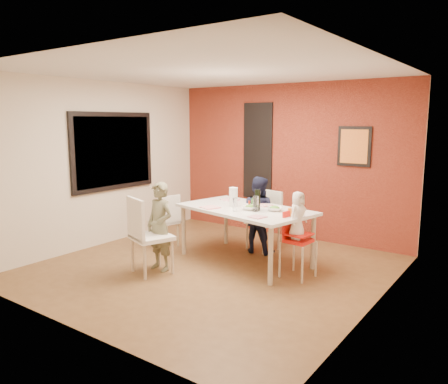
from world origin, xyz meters
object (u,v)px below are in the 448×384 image
Objects in this scene: toddler at (298,215)px; wine_bottle at (257,200)px; chair_left at (166,218)px; high_chair at (296,238)px; dining_table at (245,213)px; paper_towel_roll at (233,197)px; chair_near at (145,232)px; chair_far at (267,217)px; child_near at (160,227)px; child_far at (258,215)px.

toddler is 0.69m from wine_bottle.
high_chair reaches higher than chair_left.
paper_towel_roll is (-0.20, -0.02, 0.21)m from dining_table.
dining_table is at bearing -102.48° from chair_near.
chair_far is 1.07× the size of high_chair.
high_chair is at bearing -126.73° from chair_near.
child_near is at bearing 124.77° from toddler.
child_near is 1.41m from wine_bottle.
child_near is (0.03, 0.25, 0.03)m from chair_near.
toddler is (2.36, -0.01, 0.35)m from chair_left.
chair_near is 0.86× the size of child_near.
child_far is (-0.09, 0.50, -0.13)m from dining_table.
paper_towel_roll is at bearing 64.87° from child_near.
paper_towel_roll is at bearing 109.83° from chair_left.
child_far reaches higher than toddler.
high_chair is (0.89, -0.14, -0.20)m from dining_table.
toddler is (1.67, 0.85, 0.22)m from child_near.
child_far is at bearing 129.61° from chair_left.
chair_far is (-0.07, 0.75, -0.21)m from dining_table.
high_chair is 0.73× the size of child_far.
paper_towel_roll is (0.59, 1.23, 0.36)m from chair_near.
chair_near is at bearing -92.69° from child_near.
wine_bottle is at bearing -11.68° from dining_table.
chair_near reaches higher than high_chair.
toddler reaches higher than dining_table.
chair_near is at bearing 130.65° from toddler.
chair_near is at bearing -97.46° from chair_far.
child_near reaches higher than high_chair.
chair_left is at bearing -174.75° from dining_table.
child_near is at bearing -119.84° from paper_towel_roll.
chair_left is 2.38m from toddler.
chair_far is at bearing 95.24° from dining_table.
chair_near is at bearing 63.93° from child_far.
chair_left is at bearing 95.45° from high_chair.
chair_far is at bearing 80.34° from paper_towel_roll.
child_near is 1.96× the size of toddler.
toddler reaches higher than wine_bottle.
child_near is (-1.65, -0.85, 0.08)m from high_chair.
child_near is (-0.69, -1.74, 0.09)m from chair_far.
high_chair reaches higher than dining_table.
high_chair is 1.41× the size of toddler.
chair_far is 1.64m from chair_left.
child_near is 4.37× the size of paper_towel_roll.
high_chair is at bearing -30.41° from chair_far.
chair_near is 3.75× the size of paper_towel_roll.
high_chair is at bearing 32.08° from child_near.
chair_far is at bearing -89.96° from chair_near.
chair_far is at bearing -98.42° from child_far.
dining_table is 7.48× the size of paper_towel_roll.
chair_left is 2.33m from high_chair.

